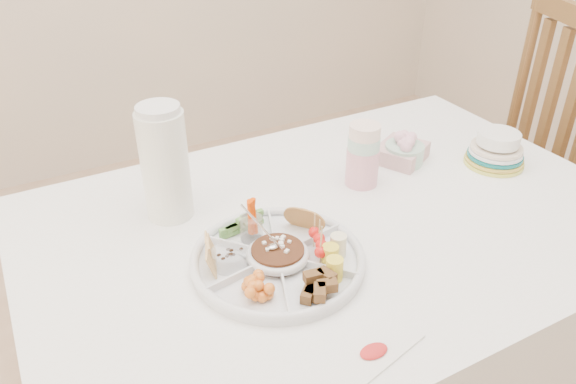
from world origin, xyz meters
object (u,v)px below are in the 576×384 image
dining_table (332,327)px  chair (486,164)px  plate_stack (497,147)px  party_tray (278,257)px  thermos (165,162)px

dining_table → chair: (0.82, 0.26, 0.19)m
dining_table → plate_stack: size_ratio=8.96×
dining_table → party_tray: 0.47m
plate_stack → thermos: bearing=167.7°
dining_table → chair: size_ratio=1.34×
plate_stack → chair: bearing=42.6°
chair → thermos: (-1.18, -0.05, 0.34)m
party_tray → plate_stack: plate_stack is taller
dining_table → thermos: thermos is taller
dining_table → plate_stack: 0.70m
dining_table → chair: 0.88m
chair → plate_stack: bearing=-118.8°
dining_table → party_tray: bearing=-156.9°
party_tray → plate_stack: bearing=8.3°
chair → party_tray: size_ratio=3.00×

